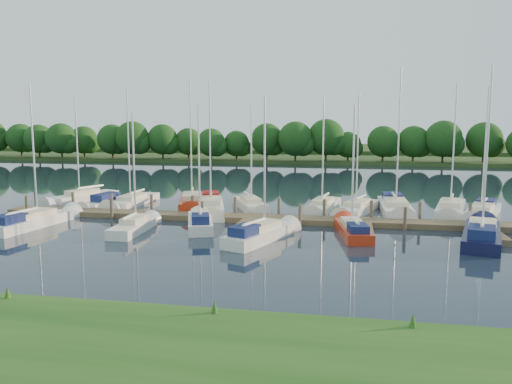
% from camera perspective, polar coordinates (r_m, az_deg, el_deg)
% --- Properties ---
extents(ground, '(260.00, 260.00, 0.00)m').
position_cam_1_polar(ground, '(29.84, -3.21, -6.25)').
color(ground, '#17212E').
rests_on(ground, ground).
extents(near_bank, '(90.00, 10.00, 0.50)m').
position_cam_1_polar(near_bank, '(15.62, -18.28, -19.22)').
color(near_bank, '#1B4B15').
rests_on(near_bank, ground).
extents(dock, '(40.00, 6.00, 0.40)m').
position_cam_1_polar(dock, '(36.76, -0.48, -3.23)').
color(dock, brown).
rests_on(dock, ground).
extents(mooring_pilings, '(38.24, 2.84, 2.00)m').
position_cam_1_polar(mooring_pilings, '(37.77, -0.15, -2.31)').
color(mooring_pilings, '#473D33').
rests_on(mooring_pilings, ground).
extents(far_shore, '(180.00, 30.00, 0.60)m').
position_cam_1_polar(far_shore, '(103.56, 6.81, 3.93)').
color(far_shore, '#213B17').
rests_on(far_shore, ground).
extents(distant_hill, '(220.00, 40.00, 1.40)m').
position_cam_1_polar(distant_hill, '(128.44, 7.58, 4.84)').
color(distant_hill, '#344C21').
rests_on(distant_hill, ground).
extents(treeline, '(147.71, 9.53, 8.28)m').
position_cam_1_polar(treeline, '(90.58, 6.11, 5.78)').
color(treeline, '#38281C').
rests_on(treeline, ground).
extents(sailboat_n_0, '(4.14, 7.72, 10.06)m').
position_cam_1_polar(sailboat_n_0, '(49.28, -19.25, -0.74)').
color(sailboat_n_0, white).
rests_on(sailboat_n_0, ground).
extents(motorboat, '(2.40, 5.52, 1.48)m').
position_cam_1_polar(motorboat, '(45.48, -16.94, -1.27)').
color(motorboat, white).
rests_on(motorboat, ground).
extents(sailboat_n_2, '(2.13, 8.33, 10.49)m').
position_cam_1_polar(sailboat_n_2, '(45.99, -14.04, -1.14)').
color(sailboat_n_2, white).
rests_on(sailboat_n_2, ground).
extents(sailboat_n_3, '(4.18, 8.94, 11.32)m').
position_cam_1_polar(sailboat_n_3, '(44.25, -7.31, -1.30)').
color(sailboat_n_3, '#B62910').
rests_on(sailboat_n_3, ground).
extents(sailboat_n_4, '(3.96, 8.65, 11.07)m').
position_cam_1_polar(sailboat_n_4, '(41.33, -5.18, -1.83)').
color(sailboat_n_4, white).
rests_on(sailboat_n_4, ground).
extents(sailboat_n_5, '(4.23, 7.08, 9.32)m').
position_cam_1_polar(sailboat_n_5, '(42.46, -0.61, -1.63)').
color(sailboat_n_5, white).
rests_on(sailboat_n_5, ground).
extents(sailboat_n_6, '(2.81, 7.73, 9.74)m').
position_cam_1_polar(sailboat_n_6, '(42.30, 7.62, -1.74)').
color(sailboat_n_6, white).
rests_on(sailboat_n_6, ground).
extents(sailboat_n_7, '(3.76, 7.94, 10.10)m').
position_cam_1_polar(sailboat_n_7, '(41.45, 11.44, -2.02)').
color(sailboat_n_7, white).
rests_on(sailboat_n_7, ground).
extents(sailboat_n_8, '(2.42, 9.61, 12.11)m').
position_cam_1_polar(sailboat_n_8, '(42.70, 15.63, -1.81)').
color(sailboat_n_8, white).
rests_on(sailboat_n_8, ground).
extents(sailboat_n_9, '(3.62, 8.56, 10.81)m').
position_cam_1_polar(sailboat_n_9, '(43.31, 21.33, -1.98)').
color(sailboat_n_9, white).
rests_on(sailboat_n_9, ground).
extents(sailboat_n_10, '(4.35, 8.18, 10.42)m').
position_cam_1_polar(sailboat_n_10, '(42.90, 24.40, -2.19)').
color(sailboat_n_10, white).
rests_on(sailboat_n_10, ground).
extents(sailboat_s_0, '(2.72, 8.17, 10.39)m').
position_cam_1_polar(sailboat_s_0, '(38.72, -24.10, -3.16)').
color(sailboat_s_0, white).
rests_on(sailboat_s_0, ground).
extents(sailboat_s_1, '(1.74, 6.38, 8.31)m').
position_cam_1_polar(sailboat_s_1, '(34.85, -13.71, -3.94)').
color(sailboat_s_1, white).
rests_on(sailboat_s_1, ground).
extents(sailboat_s_2, '(3.34, 6.85, 8.97)m').
position_cam_1_polar(sailboat_s_2, '(35.20, -6.41, -3.55)').
color(sailboat_s_2, white).
rests_on(sailboat_s_2, ground).
extents(sailboat_s_3, '(3.77, 7.13, 9.38)m').
position_cam_1_polar(sailboat_s_3, '(31.20, 0.58, -4.98)').
color(sailboat_s_3, white).
rests_on(sailboat_s_3, ground).
extents(sailboat_s_4, '(2.58, 6.93, 8.80)m').
position_cam_1_polar(sailboat_s_4, '(33.36, 10.97, -4.32)').
color(sailboat_s_4, '#B62910').
rests_on(sailboat_s_4, ground).
extents(sailboat_s_5, '(3.85, 8.79, 11.20)m').
position_cam_1_polar(sailboat_s_5, '(34.03, 24.39, -4.60)').
color(sailboat_s_5, '#0F1133').
rests_on(sailboat_s_5, ground).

